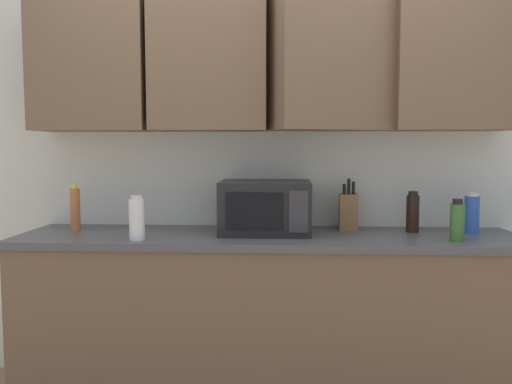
% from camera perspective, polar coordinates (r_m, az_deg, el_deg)
% --- Properties ---
extents(wall_back_with_cabinets, '(3.51, 0.51, 2.60)m').
position_cam_1_polar(wall_back_with_cabinets, '(3.01, 1.49, 9.01)').
color(wall_back_with_cabinets, silver).
rests_on(wall_back_with_cabinets, ground_plane).
extents(counter_run, '(2.64, 0.63, 0.90)m').
position_cam_1_polar(counter_run, '(2.93, 1.31, -13.26)').
color(counter_run, brown).
rests_on(counter_run, ground_plane).
extents(microwave, '(0.48, 0.37, 0.28)m').
position_cam_1_polar(microwave, '(2.84, 1.02, -1.64)').
color(microwave, black).
rests_on(microwave, counter_run).
extents(knife_block, '(0.11, 0.13, 0.29)m').
position_cam_1_polar(knife_block, '(3.00, 9.90, -2.04)').
color(knife_block, brown).
rests_on(knife_block, counter_run).
extents(bottle_soy_dark, '(0.07, 0.07, 0.22)m').
position_cam_1_polar(bottle_soy_dark, '(2.99, 16.51, -2.15)').
color(bottle_soy_dark, black).
rests_on(bottle_soy_dark, counter_run).
extents(bottle_green_oil, '(0.07, 0.07, 0.21)m').
position_cam_1_polar(bottle_green_oil, '(2.78, 20.83, -2.95)').
color(bottle_green_oil, '#386B2D').
rests_on(bottle_green_oil, counter_run).
extents(bottle_blue_cleaner, '(0.08, 0.08, 0.22)m').
position_cam_1_polar(bottle_blue_cleaner, '(3.06, 22.20, -2.18)').
color(bottle_blue_cleaner, '#2D56B7').
rests_on(bottle_blue_cleaner, counter_run).
extents(bottle_spice_jar, '(0.05, 0.05, 0.26)m').
position_cam_1_polar(bottle_spice_jar, '(3.09, -18.88, -1.70)').
color(bottle_spice_jar, '#BC6638').
rests_on(bottle_spice_jar, counter_run).
extents(bottle_white_jar, '(0.08, 0.08, 0.22)m').
position_cam_1_polar(bottle_white_jar, '(2.69, -12.70, -2.82)').
color(bottle_white_jar, white).
rests_on(bottle_white_jar, counter_run).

